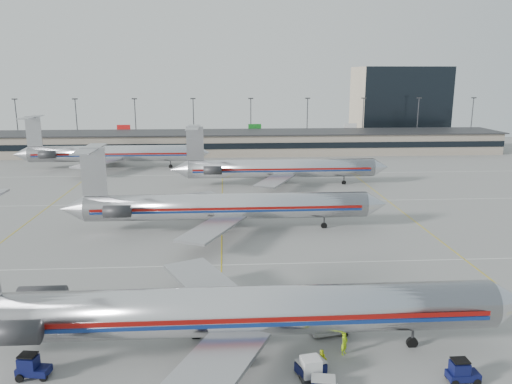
{
  "coord_description": "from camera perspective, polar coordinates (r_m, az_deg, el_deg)",
  "views": [
    {
      "loc": [
        0.56,
        -46.32,
        22.19
      ],
      "look_at": [
        5.36,
        28.89,
        4.5
      ],
      "focal_mm": 35.0,
      "sensor_mm": 36.0,
      "label": 1
    }
  ],
  "objects": [
    {
      "name": "jet_second_row",
      "position": [
        72.7,
        -4.02,
        -1.62
      ],
      "size": [
        47.66,
        28.06,
        12.47
      ],
      "color": "silver",
      "rests_on": "ground"
    },
    {
      "name": "ground",
      "position": [
        51.36,
        -4.01,
        -12.42
      ],
      "size": [
        260.0,
        260.0,
        0.0
      ],
      "primitive_type": "plane",
      "color": "gray",
      "rests_on": "ground"
    },
    {
      "name": "ramp_worker_near",
      "position": [
        42.88,
        10.07,
        -16.65
      ],
      "size": [
        0.83,
        0.85,
        1.97
      ],
      "primitive_type": "imported",
      "rotation": [
        0.0,
        0.0,
        0.83
      ],
      "color": "#A2D814",
      "rests_on": "ground"
    },
    {
      "name": "jet_back_row",
      "position": [
        126.25,
        -16.43,
        4.26
      ],
      "size": [
        46.99,
        28.9,
        12.85
      ],
      "color": "silver",
      "rests_on": "ground"
    },
    {
      "name": "apron_markings",
      "position": [
        60.53,
        -3.97,
        -8.32
      ],
      "size": [
        160.0,
        0.15,
        0.02
      ],
      "primitive_type": "cube",
      "color": "silver",
      "rests_on": "ground"
    },
    {
      "name": "uld_container",
      "position": [
        39.61,
        6.27,
        -19.42
      ],
      "size": [
        1.88,
        1.67,
        1.74
      ],
      "rotation": [
        0.0,
        0.0,
        0.19
      ],
      "color": "#2D2D30",
      "rests_on": "ground"
    },
    {
      "name": "cone_right",
      "position": [
        44.0,
        21.58,
        -17.66
      ],
      "size": [
        0.53,
        0.53,
        0.56
      ],
      "primitive_type": "cone",
      "rotation": [
        0.0,
        0.0,
        0.38
      ],
      "color": "#E05B07",
      "rests_on": "ground"
    },
    {
      "name": "terminal",
      "position": [
        145.54,
        -3.86,
        5.67
      ],
      "size": [
        162.0,
        17.0,
        6.25
      ],
      "color": "gray",
      "rests_on": "ground"
    },
    {
      "name": "light_mast_row",
      "position": [
        158.9,
        -3.88,
        8.27
      ],
      "size": [
        163.6,
        0.4,
        15.28
      ],
      "color": "#38383D",
      "rests_on": "ground"
    },
    {
      "name": "cart_inner",
      "position": [
        40.2,
        6.28,
        -19.31
      ],
      "size": [
        2.45,
        2.08,
        1.18
      ],
      "rotation": [
        0.0,
        0.0,
        0.37
      ],
      "color": "#0A0E38",
      "rests_on": "ground"
    },
    {
      "name": "distant_building",
      "position": [
        185.08,
        15.98,
        9.71
      ],
      "size": [
        30.0,
        20.0,
        25.0
      ],
      "primitive_type": "cube",
      "color": "tan",
      "rests_on": "ground"
    },
    {
      "name": "belt_loader",
      "position": [
        45.74,
        8.57,
        -15.17
      ],
      "size": [
        4.09,
        1.84,
        2.1
      ],
      "rotation": [
        0.0,
        0.0,
        0.19
      ],
      "color": "#9C9C9C",
      "rests_on": "ground"
    },
    {
      "name": "cart_outer",
      "position": [
        38.76,
        7.68,
        -20.9
      ],
      "size": [
        1.92,
        1.48,
        0.99
      ],
      "rotation": [
        0.0,
        0.0,
        -0.18
      ],
      "color": "#0A0E38",
      "rests_on": "ground"
    },
    {
      "name": "jet_third_row",
      "position": [
        102.55,
        2.41,
        2.74
      ],
      "size": [
        45.05,
        27.71,
        12.32
      ],
      "color": "silver",
      "rests_on": "ground"
    },
    {
      "name": "tug_left",
      "position": [
        43.0,
        -24.28,
        -17.76
      ],
      "size": [
        2.55,
        1.55,
        1.94
      ],
      "rotation": [
        0.0,
        0.0,
        -0.15
      ],
      "color": "#0A0E38",
      "rests_on": "ground"
    },
    {
      "name": "ramp_worker_far",
      "position": [
        40.94,
        7.56,
        -18.44
      ],
      "size": [
        0.94,
        0.85,
        1.57
      ],
      "primitive_type": "imported",
      "rotation": [
        0.0,
        0.0,
        -0.4
      ],
      "color": "#CADE14",
      "rests_on": "ground"
    },
    {
      "name": "tug_right",
      "position": [
        41.9,
        22.43,
        -18.49
      ],
      "size": [
        2.32,
        1.24,
        1.88
      ],
      "rotation": [
        0.0,
        0.0,
        0.02
      ],
      "color": "#0A0E38",
      "rests_on": "ground"
    },
    {
      "name": "jet_foreground",
      "position": [
        41.15,
        -4.11,
        -13.39
      ],
      "size": [
        49.86,
        29.36,
        13.05
      ],
      "color": "silver",
      "rests_on": "ground"
    },
    {
      "name": "tug_center",
      "position": [
        39.83,
        -6.34,
        -19.36
      ],
      "size": [
        2.31,
        1.41,
        1.76
      ],
      "rotation": [
        0.0,
        0.0,
        0.16
      ],
      "color": "#0A0E38",
      "rests_on": "ground"
    }
  ]
}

